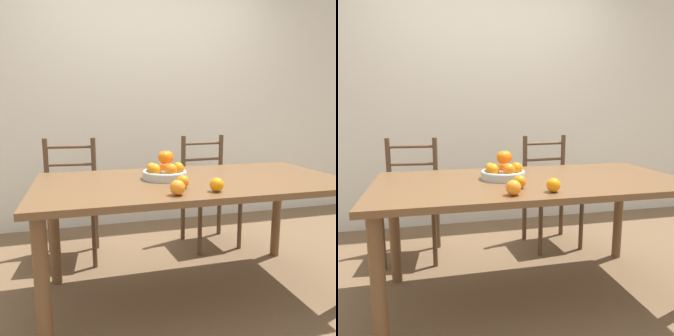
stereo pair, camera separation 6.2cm
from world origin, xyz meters
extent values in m
plane|color=brown|center=(0.00, 0.00, 0.00)|extent=(12.00, 12.00, 0.00)
cube|color=silver|center=(0.00, 1.52, 1.30)|extent=(8.00, 0.06, 2.60)
cube|color=brown|center=(0.00, 0.00, 0.75)|extent=(1.88, 0.92, 0.03)
cylinder|color=brown|center=(-0.86, -0.38, 0.37)|extent=(0.07, 0.07, 0.73)
cylinder|color=brown|center=(-0.86, 0.38, 0.37)|extent=(0.07, 0.07, 0.73)
cylinder|color=brown|center=(0.86, 0.38, 0.37)|extent=(0.07, 0.07, 0.73)
cylinder|color=#B2B7B2|center=(-0.17, 0.06, 0.79)|extent=(0.27, 0.27, 0.04)
torus|color=#B2B7B2|center=(-0.17, 0.06, 0.81)|extent=(0.27, 0.27, 0.02)
sphere|color=orange|center=(-0.08, 0.05, 0.83)|extent=(0.08, 0.08, 0.08)
sphere|color=orange|center=(-0.15, 0.14, 0.83)|extent=(0.06, 0.06, 0.06)
sphere|color=orange|center=(-0.24, 0.10, 0.83)|extent=(0.06, 0.06, 0.06)
sphere|color=orange|center=(-0.24, 0.02, 0.83)|extent=(0.08, 0.08, 0.08)
sphere|color=orange|center=(-0.15, -0.02, 0.84)|extent=(0.07, 0.07, 0.07)
sphere|color=orange|center=(-0.15, 0.06, 0.90)|extent=(0.08, 0.08, 0.08)
sphere|color=orange|center=(-0.17, 0.07, 0.90)|extent=(0.08, 0.08, 0.08)
sphere|color=orange|center=(-0.17, 0.04, 0.90)|extent=(0.08, 0.08, 0.08)
sphere|color=orange|center=(-0.13, -0.21, 0.80)|extent=(0.07, 0.07, 0.07)
sphere|color=orange|center=(0.01, -0.33, 0.80)|extent=(0.07, 0.07, 0.07)
sphere|color=orange|center=(-0.20, -0.34, 0.81)|extent=(0.08, 0.08, 0.08)
cylinder|color=#513823|center=(-0.97, 0.58, 0.22)|extent=(0.04, 0.04, 0.44)
cylinder|color=#513823|center=(-0.59, 0.55, 0.22)|extent=(0.04, 0.04, 0.44)
cylinder|color=#513823|center=(-0.94, 0.94, 0.48)|extent=(0.04, 0.04, 0.96)
cylinder|color=#513823|center=(-0.56, 0.90, 0.48)|extent=(0.04, 0.04, 0.96)
cube|color=#513823|center=(-0.76, 0.74, 0.46)|extent=(0.45, 0.44, 0.04)
cylinder|color=#513823|center=(-0.75, 0.92, 0.60)|extent=(0.38, 0.06, 0.02)
cylinder|color=#513823|center=(-0.75, 0.92, 0.74)|extent=(0.38, 0.06, 0.02)
cylinder|color=#513823|center=(-0.75, 0.92, 0.89)|extent=(0.38, 0.06, 0.02)
cylinder|color=#513823|center=(0.26, 0.55, 0.22)|extent=(0.04, 0.04, 0.44)
cylinder|color=#513823|center=(0.64, 0.58, 0.22)|extent=(0.04, 0.04, 0.44)
cylinder|color=#513823|center=(0.23, 0.90, 0.48)|extent=(0.04, 0.04, 0.96)
cylinder|color=#513823|center=(0.61, 0.94, 0.48)|extent=(0.04, 0.04, 0.96)
cube|color=#513823|center=(0.43, 0.74, 0.46)|extent=(0.45, 0.44, 0.04)
cylinder|color=#513823|center=(0.42, 0.92, 0.60)|extent=(0.38, 0.06, 0.02)
cylinder|color=#513823|center=(0.42, 0.92, 0.74)|extent=(0.38, 0.06, 0.02)
cylinder|color=#513823|center=(0.42, 0.92, 0.89)|extent=(0.38, 0.06, 0.02)
camera|label=1|loc=(-0.66, -1.86, 1.18)|focal=35.00mm
camera|label=2|loc=(-0.60, -1.88, 1.18)|focal=35.00mm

